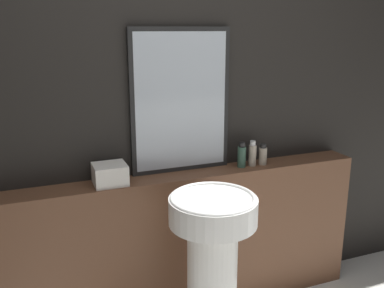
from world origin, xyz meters
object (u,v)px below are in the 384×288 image
towel_stack (110,174)px  lotion_bottle (263,155)px  mirror (181,101)px  shampoo_bottle (242,156)px  conditioner_bottle (252,154)px  pedestal_sink (212,259)px

towel_stack → lotion_bottle: size_ratio=1.36×
mirror → shampoo_bottle: bearing=-12.1°
mirror → shampoo_bottle: (0.36, -0.08, -0.34)m
towel_stack → lotion_bottle: (0.93, 0.00, 0.00)m
shampoo_bottle → conditioner_bottle: bearing=0.0°
shampoo_bottle → conditioner_bottle: (0.07, 0.00, 0.00)m
shampoo_bottle → lotion_bottle: bearing=0.0°
towel_stack → lotion_bottle: lotion_bottle is taller
mirror → lotion_bottle: (0.50, -0.08, -0.35)m
shampoo_bottle → lotion_bottle: shampoo_bottle is taller
mirror → shampoo_bottle: mirror is taller
mirror → shampoo_bottle: size_ratio=5.35×
pedestal_sink → shampoo_bottle: bearing=46.8°
conditioner_bottle → pedestal_sink: bearing=-138.5°
towel_stack → conditioner_bottle: 0.86m
mirror → lotion_bottle: mirror is taller
lotion_bottle → conditioner_bottle: bearing=180.0°
pedestal_sink → shampoo_bottle: 0.66m
towel_stack → pedestal_sink: bearing=-41.4°
pedestal_sink → mirror: mirror is taller
towel_stack → lotion_bottle: 0.93m
towel_stack → lotion_bottle: bearing=0.0°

